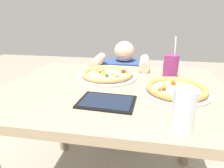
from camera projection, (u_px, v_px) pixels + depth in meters
name	position (u px, v px, depth m)	size (l,w,h in m)	color
dining_table	(114.00, 106.00, 1.03)	(1.16, 0.87, 0.75)	tan
pizza_near	(176.00, 89.00, 0.90)	(0.32, 0.32, 0.04)	#B7B7BC
pizza_far	(107.00, 75.00, 1.12)	(0.36, 0.36, 0.04)	#B7B7BC
drink_cup_colored	(171.00, 66.00, 1.11)	(0.09, 0.09, 0.24)	#8C2D72
water_cup_clear	(184.00, 109.00, 0.60)	(0.08, 0.08, 0.14)	silver
tablet	(107.00, 102.00, 0.80)	(0.25, 0.18, 0.01)	black
diner_seated	(123.00, 97.00, 1.69)	(0.41, 0.52, 0.90)	#333847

